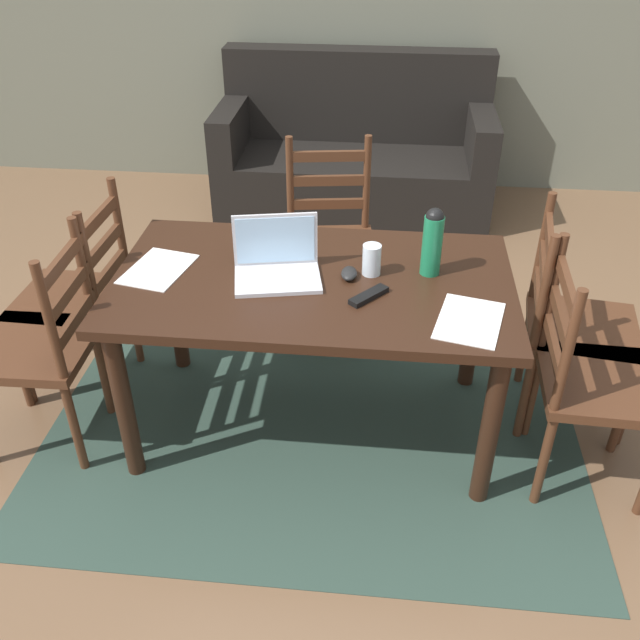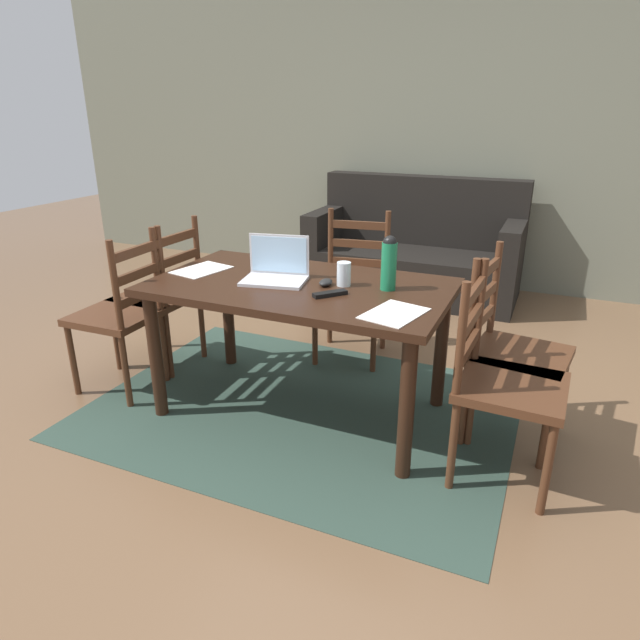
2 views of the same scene
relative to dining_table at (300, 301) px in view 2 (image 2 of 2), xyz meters
name	(u,v)px [view 2 (image 2 of 2)]	position (x,y,z in m)	size (l,w,h in m)	color
ground_plane	(301,408)	(0.00, 0.00, -0.64)	(14.00, 14.00, 0.00)	brown
area_rug	(301,408)	(0.00, 0.00, -0.63)	(2.25, 1.67, 0.01)	#2D4238
wall_back	(432,133)	(0.00, 2.77, 0.71)	(8.00, 0.12, 2.70)	#6B6D5B
dining_table	(300,301)	(0.00, 0.00, 0.00)	(1.52, 0.86, 0.73)	black
chair_far_head	(353,289)	(-0.01, 0.80, -0.17)	(0.50, 0.50, 0.95)	#4C2B19
chair_left_near	(122,314)	(-1.05, -0.17, -0.17)	(0.45, 0.45, 0.95)	#4C2B19
chair_left_far	(161,297)	(-1.05, 0.17, -0.17)	(0.45, 0.45, 0.95)	#4C2B19
chair_right_far	(511,352)	(1.05, 0.18, -0.17)	(0.50, 0.50, 0.95)	#4C2B19
chair_right_near	(503,383)	(1.05, -0.17, -0.17)	(0.46, 0.46, 0.95)	#4C2B19
couch	(415,253)	(0.03, 2.30, -0.28)	(1.80, 0.80, 1.00)	black
laptop	(276,269)	(-0.14, 0.01, 0.15)	(0.36, 0.28, 0.23)	silver
water_bottle	(389,262)	(0.44, 0.09, 0.23)	(0.08, 0.08, 0.27)	#197247
drinking_glass	(344,274)	(0.22, 0.06, 0.16)	(0.07, 0.07, 0.12)	silver
computer_mouse	(326,282)	(0.14, 0.02, 0.11)	(0.06, 0.10, 0.03)	black
tv_remote	(330,294)	(0.22, -0.12, 0.10)	(0.04, 0.17, 0.02)	black
paper_stack_left	(394,313)	(0.57, -0.23, 0.10)	(0.21, 0.30, 0.00)	white
paper_stack_right	(202,270)	(-0.60, 0.01, 0.10)	(0.21, 0.30, 0.00)	white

